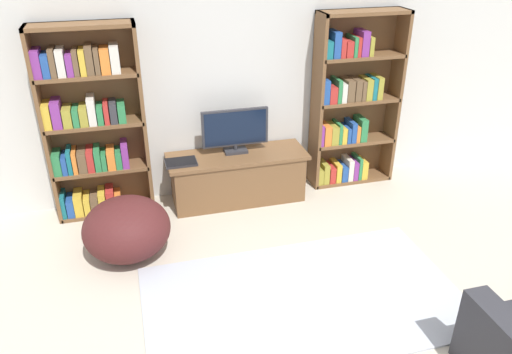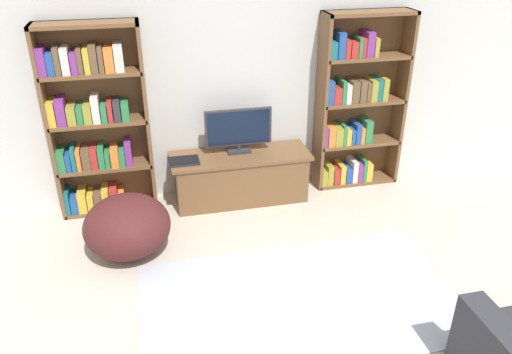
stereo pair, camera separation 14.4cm
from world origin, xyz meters
The scene contains 8 objects.
wall_back centered at (0.00, 4.23, 1.30)m, with size 8.80×0.06×2.60m.
bookshelf_left centered at (-1.37, 4.05, 0.94)m, with size 0.95×0.30×1.91m.
bookshelf_right centered at (1.35, 4.06, 0.91)m, with size 0.95×0.30×1.91m.
tv_stand centered at (0.04, 3.91, 0.27)m, with size 1.46×0.51×0.53m.
television centered at (0.04, 3.98, 0.78)m, with size 0.70×0.16×0.47m.
laptop centered at (-0.55, 3.85, 0.54)m, with size 0.32×0.22×0.03m.
area_rug centered at (0.17, 2.19, 0.01)m, with size 2.52×1.46×0.02m.
beanbag_ottoman centered at (-1.14, 3.18, 0.27)m, with size 0.77×0.77×0.54m, color #4C1E1E.
Camera 2 is at (-0.87, -0.74, 2.71)m, focal length 35.00 mm.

